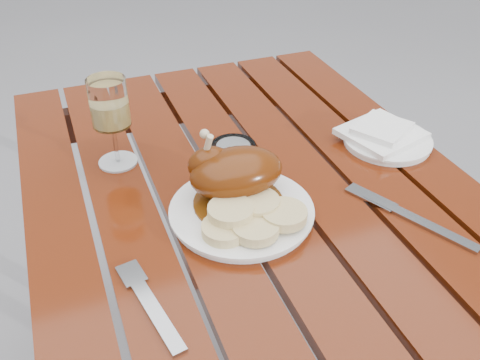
% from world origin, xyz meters
% --- Properties ---
extents(table, '(0.80, 1.20, 0.75)m').
position_xyz_m(table, '(0.00, 0.00, 0.38)').
color(table, '#611F0B').
rests_on(table, ground).
extents(dinner_plate, '(0.28, 0.28, 0.02)m').
position_xyz_m(dinner_plate, '(-0.05, -0.03, 0.76)').
color(dinner_plate, white).
rests_on(dinner_plate, table).
extents(roast_duck, '(0.17, 0.16, 0.12)m').
position_xyz_m(roast_duck, '(-0.05, 0.02, 0.81)').
color(roast_duck, '#562B09').
rests_on(roast_duck, dinner_plate).
extents(bread_dumplings, '(0.18, 0.13, 0.03)m').
position_xyz_m(bread_dumplings, '(-0.05, -0.07, 0.78)').
color(bread_dumplings, '#D7BD83').
rests_on(bread_dumplings, dinner_plate).
extents(wine_glass, '(0.10, 0.10, 0.18)m').
position_xyz_m(wine_glass, '(-0.22, 0.21, 0.84)').
color(wine_glass, '#D3B660').
rests_on(wine_glass, table).
extents(side_plate, '(0.23, 0.23, 0.01)m').
position_xyz_m(side_plate, '(0.32, 0.09, 0.76)').
color(side_plate, white).
rests_on(side_plate, table).
extents(napkin, '(0.18, 0.17, 0.01)m').
position_xyz_m(napkin, '(0.31, 0.10, 0.77)').
color(napkin, white).
rests_on(napkin, side_plate).
extents(ashtray, '(0.11, 0.11, 0.02)m').
position_xyz_m(ashtray, '(0.01, 0.16, 0.76)').
color(ashtray, '#B2B7BC').
rests_on(ashtray, table).
extents(fork, '(0.05, 0.18, 0.01)m').
position_xyz_m(fork, '(-0.24, -0.18, 0.75)').
color(fork, gray).
rests_on(fork, table).
extents(knife, '(0.11, 0.20, 0.01)m').
position_xyz_m(knife, '(0.22, -0.15, 0.75)').
color(knife, gray).
rests_on(knife, table).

